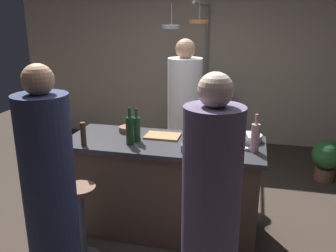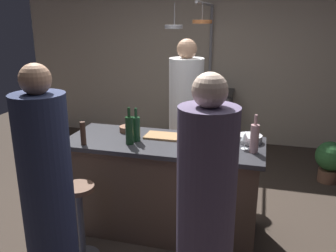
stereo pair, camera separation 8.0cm
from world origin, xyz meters
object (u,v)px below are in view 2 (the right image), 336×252
(stove_range, at_px, (206,119))
(chef, at_px, (186,125))
(bar_stool_left, at_px, (81,219))
(guest_left, at_px, (48,195))
(guest_right, at_px, (205,219))
(wine_glass_near_left_guest, at_px, (245,138))
(wine_bottle_rose, at_px, (255,138))
(mixing_bowl_blue, at_px, (192,148))
(pepper_mill, at_px, (83,133))
(mixing_bowl_steel, at_px, (250,138))
(wine_bottle_red, at_px, (129,130))
(bar_stool_right, at_px, (210,239))
(wine_glass_near_right_guest, at_px, (195,128))
(mixing_bowl_wooden, at_px, (128,129))
(wine_bottle_green, at_px, (136,128))
(potted_plant, at_px, (330,159))
(cutting_board, at_px, (163,136))
(wine_bottle_white, at_px, (207,134))
(wine_bottle_dark, at_px, (209,138))

(stove_range, height_order, chef, chef)
(bar_stool_left, relative_size, guest_left, 0.40)
(guest_right, xyz_separation_m, wine_glass_near_left_guest, (0.16, 1.00, 0.22))
(chef, distance_m, guest_left, 1.90)
(wine_bottle_rose, bearing_deg, mixing_bowl_blue, -165.69)
(pepper_mill, height_order, mixing_bowl_steel, pepper_mill)
(bar_stool_left, distance_m, wine_glass_near_left_guest, 1.53)
(chef, distance_m, wine_bottle_red, 1.02)
(stove_range, bearing_deg, bar_stool_right, -80.09)
(guest_left, bearing_deg, guest_right, -0.86)
(wine_glass_near_right_guest, bearing_deg, guest_left, -125.40)
(chef, distance_m, mixing_bowl_blue, 1.04)
(mixing_bowl_wooden, relative_size, mixing_bowl_blue, 0.79)
(wine_bottle_red, relative_size, wine_bottle_green, 1.08)
(guest_left, bearing_deg, potted_plant, 48.35)
(bar_stool_right, distance_m, cutting_board, 1.08)
(wine_bottle_green, bearing_deg, wine_bottle_white, -3.62)
(cutting_board, distance_m, wine_bottle_rose, 0.87)
(wine_bottle_dark, bearing_deg, bar_stool_right, -77.84)
(potted_plant, distance_m, wine_bottle_rose, 1.98)
(guest_right, xyz_separation_m, pepper_mill, (-1.21, 0.74, 0.22))
(mixing_bowl_steel, bearing_deg, pepper_mill, -162.02)
(guest_left, xyz_separation_m, wine_glass_near_right_guest, (0.81, 1.15, 0.21))
(guest_left, height_order, wine_bottle_dark, guest_left)
(cutting_board, bearing_deg, mixing_bowl_blue, -42.48)
(chef, bearing_deg, cutting_board, -96.14)
(wine_glass_near_right_guest, bearing_deg, mixing_bowl_wooden, 176.76)
(pepper_mill, bearing_deg, mixing_bowl_wooden, 62.43)
(mixing_bowl_wooden, distance_m, mixing_bowl_steel, 1.17)
(wine_glass_near_left_guest, height_order, mixing_bowl_steel, wine_glass_near_left_guest)
(wine_bottle_green, bearing_deg, mixing_bowl_wooden, 126.62)
(guest_left, bearing_deg, pepper_mill, 97.59)
(wine_bottle_white, xyz_separation_m, mixing_bowl_blue, (-0.11, -0.11, -0.10))
(chef, relative_size, wine_bottle_green, 5.76)
(bar_stool_left, bearing_deg, mixing_bowl_wooden, 81.06)
(cutting_board, bearing_deg, guest_left, -114.77)
(chef, xyz_separation_m, guest_left, (-0.59, -1.80, -0.03))
(guest_right, height_order, mixing_bowl_wooden, guest_right)
(stove_range, relative_size, wine_bottle_green, 2.90)
(chef, height_order, wine_glass_near_right_guest, chef)
(potted_plant, height_order, mixing_bowl_blue, mixing_bowl_blue)
(bar_stool_left, height_order, wine_bottle_rose, wine_bottle_rose)
(pepper_mill, height_order, mixing_bowl_blue, pepper_mill)
(stove_range, xyz_separation_m, bar_stool_left, (-0.54, -3.07, -0.07))
(stove_range, distance_m, wine_bottle_white, 2.64)
(pepper_mill, distance_m, mixing_bowl_blue, 0.96)
(guest_right, xyz_separation_m, wine_bottle_green, (-0.80, 0.97, 0.23))
(guest_left, height_order, cutting_board, guest_left)
(bar_stool_left, bearing_deg, guest_right, -19.98)
(bar_stool_right, relative_size, mixing_bowl_wooden, 4.18)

